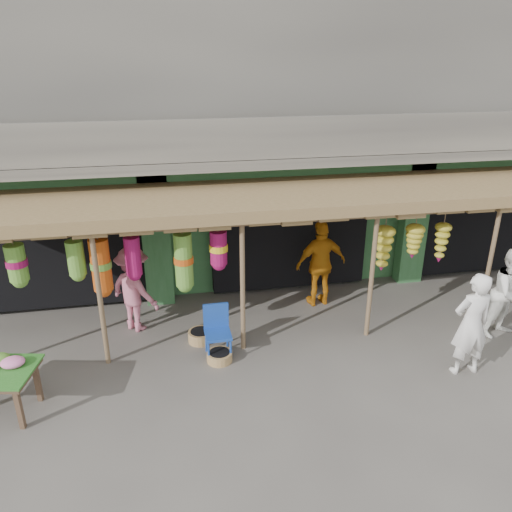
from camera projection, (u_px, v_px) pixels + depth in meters
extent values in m
plane|color=#514C47|center=(315.00, 334.00, 10.00)|extent=(80.00, 80.00, 0.00)
cube|color=gray|center=(265.00, 62.00, 12.63)|extent=(16.00, 6.00, 4.00)
cube|color=#2D6033|center=(263.00, 195.00, 14.10)|extent=(16.00, 5.70, 3.00)
cube|color=gray|center=(298.00, 159.00, 10.27)|extent=(16.00, 0.90, 0.22)
cube|color=gray|center=(305.00, 138.00, 9.72)|extent=(16.00, 0.10, 0.80)
cube|color=#2D6033|center=(293.00, 172.00, 10.77)|extent=(16.00, 0.35, 0.35)
cube|color=yellow|center=(49.00, 188.00, 9.84)|extent=(1.70, 0.06, 0.55)
cube|color=#B21414|center=(48.00, 189.00, 9.81)|extent=(1.30, 0.02, 0.30)
cube|color=black|center=(67.00, 237.00, 11.31)|extent=(3.60, 2.00, 2.50)
cube|color=black|center=(281.00, 224.00, 12.20)|extent=(3.60, 2.00, 2.50)
cube|color=black|center=(466.00, 212.00, 13.10)|extent=(3.60, 2.00, 2.50)
cube|color=#2D6033|center=(156.00, 239.00, 10.75)|extent=(0.60, 0.35, 3.00)
cube|color=#2D6033|center=(413.00, 222.00, 11.82)|extent=(0.60, 0.35, 3.00)
cylinder|color=brown|center=(100.00, 299.00, 8.61)|extent=(0.09, 0.09, 2.60)
cylinder|color=brown|center=(243.00, 287.00, 9.05)|extent=(0.09, 0.09, 2.60)
cylinder|color=brown|center=(372.00, 276.00, 9.50)|extent=(0.09, 0.09, 2.60)
cylinder|color=brown|center=(489.00, 265.00, 9.95)|extent=(0.09, 0.09, 2.60)
cylinder|color=brown|center=(311.00, 220.00, 8.82)|extent=(12.90, 0.08, 0.08)
cylinder|color=brown|center=(154.00, 230.00, 8.75)|extent=(5.50, 0.06, 0.06)
cube|color=brown|center=(308.00, 193.00, 9.79)|extent=(14.00, 2.70, 0.22)
cube|color=#503A29|center=(19.00, 409.00, 7.39)|extent=(0.09, 0.09, 0.69)
cube|color=#503A29|center=(38.00, 383.00, 7.99)|extent=(0.09, 0.09, 0.69)
ellipsoid|color=pink|center=(13.00, 362.00, 7.61)|extent=(0.36, 0.30, 0.15)
cylinder|color=#18409E|center=(209.00, 353.00, 8.98)|extent=(0.04, 0.04, 0.45)
cylinder|color=#18409E|center=(231.00, 351.00, 9.06)|extent=(0.04, 0.04, 0.45)
cylinder|color=#18409E|center=(206.00, 341.00, 9.34)|extent=(0.04, 0.04, 0.45)
cylinder|color=#18409E|center=(227.00, 339.00, 9.42)|extent=(0.04, 0.04, 0.45)
cube|color=#18409E|center=(218.00, 334.00, 9.11)|extent=(0.47, 0.47, 0.06)
cube|color=#18409E|center=(216.00, 316.00, 9.21)|extent=(0.47, 0.05, 0.50)
cylinder|color=brown|center=(220.00, 357.00, 9.11)|extent=(0.53, 0.53, 0.18)
cylinder|color=olive|center=(200.00, 336.00, 9.73)|extent=(0.59, 0.59, 0.22)
imported|color=white|center=(471.00, 324.00, 8.49)|extent=(0.70, 0.46, 1.90)
imported|color=white|center=(510.00, 293.00, 9.67)|extent=(1.03, 0.90, 1.82)
imported|color=#C07012|center=(321.00, 264.00, 10.86)|extent=(1.19, 0.60, 1.94)
imported|color=#D36F88|center=(134.00, 289.00, 9.89)|extent=(1.28, 1.26, 1.77)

